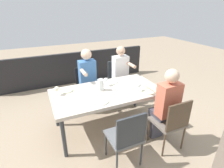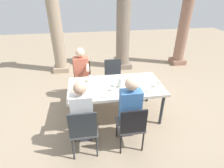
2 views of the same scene
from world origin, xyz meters
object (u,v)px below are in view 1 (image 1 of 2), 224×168
at_px(chair_mid_south, 87,85).
at_px(diner_man_white, 88,79).
at_px(chair_west_south, 118,78).
at_px(plate_2, 101,101).
at_px(diner_guest_third, 165,105).
at_px(chair_mid_north, 126,136).
at_px(plate_3, 66,90).
at_px(diner_woman_green, 122,74).
at_px(wine_glass_0, 139,85).
at_px(plate_1, 112,82).
at_px(dining_table, 107,94).
at_px(wine_glass_1, 106,80).
at_px(chair_west_north, 171,121).
at_px(water_pitcher, 101,85).
at_px(wine_glass_3, 57,89).
at_px(plate_0, 149,91).

distance_m(chair_mid_south, diner_man_white, 0.27).
relative_size(chair_west_south, plate_2, 4.17).
xyz_separation_m(diner_man_white, diner_guest_third, (-0.77, 1.46, -0.02)).
height_order(chair_mid_north, plate_3, chair_mid_north).
distance_m(diner_woman_green, wine_glass_0, 1.00).
relative_size(diner_guest_third, plate_1, 5.65).
xyz_separation_m(chair_west_south, plate_2, (0.89, 1.23, 0.22)).
height_order(chair_mid_south, wine_glass_0, wine_glass_0).
height_order(dining_table, chair_mid_north, chair_mid_north).
height_order(diner_woman_green, wine_glass_0, diner_woman_green).
xyz_separation_m(diner_guest_third, wine_glass_1, (0.60, -0.93, 0.17)).
bearing_deg(diner_man_white, diner_guest_third, 117.91).
relative_size(chair_mid_south, diner_guest_third, 0.68).
distance_m(diner_man_white, diner_guest_third, 1.66).
distance_m(dining_table, chair_west_south, 1.14).
height_order(chair_west_north, chair_west_south, chair_west_south).
xyz_separation_m(wine_glass_1, plate_3, (0.71, -0.10, -0.11)).
xyz_separation_m(chair_west_south, water_pitcher, (0.75, 0.84, 0.30)).
relative_size(chair_mid_north, wine_glass_1, 5.64).
distance_m(plate_3, wine_glass_3, 0.22).
bearing_deg(wine_glass_0, plate_2, 6.22).
distance_m(chair_west_south, plate_2, 1.53).
bearing_deg(chair_west_north, chair_mid_south, -67.04).
height_order(chair_west_north, diner_man_white, diner_man_white).
xyz_separation_m(chair_west_north, wine_glass_1, (0.60, -1.12, 0.35)).
relative_size(chair_west_north, wine_glass_0, 5.70).
bearing_deg(dining_table, wine_glass_0, 154.65).
distance_m(chair_mid_north, water_pitcher, 1.04).
xyz_separation_m(chair_west_north, plate_0, (0.02, -0.58, 0.24)).
relative_size(diner_man_white, plate_1, 5.73).
bearing_deg(water_pitcher, plate_2, 70.04).
bearing_deg(dining_table, diner_woman_green, -132.20).
relative_size(dining_table, chair_mid_south, 2.12).
bearing_deg(plate_1, wine_glass_3, 5.69).
relative_size(chair_west_north, plate_3, 3.88).
distance_m(chair_west_north, plate_3, 1.80).
relative_size(chair_west_north, plate_0, 4.04).
xyz_separation_m(plate_3, water_pitcher, (-0.56, 0.23, 0.08)).
bearing_deg(diner_woman_green, wine_glass_0, 79.69).
height_order(chair_mid_north, wine_glass_1, wine_glass_1).
distance_m(chair_mid_south, diner_guest_third, 1.82).
bearing_deg(plate_0, plate_1, -56.41).
height_order(diner_woman_green, plate_0, diner_woman_green).
height_order(chair_mid_north, chair_mid_south, chair_mid_north).
height_order(diner_guest_third, wine_glass_1, diner_guest_third).
distance_m(chair_west_north, chair_mid_south, 1.99).
relative_size(diner_woman_green, water_pitcher, 6.43).
distance_m(chair_west_north, diner_guest_third, 0.26).
xyz_separation_m(chair_west_south, diner_guest_third, (0.00, 1.64, 0.16)).
xyz_separation_m(chair_mid_north, plate_1, (-0.33, -1.22, 0.24)).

